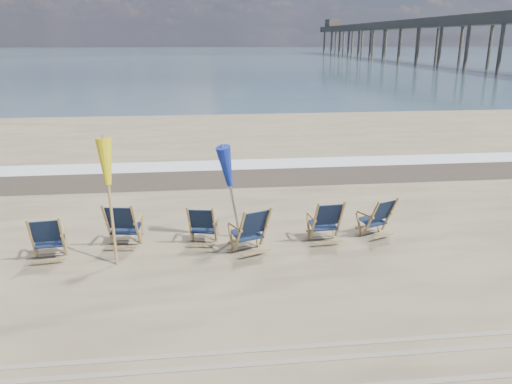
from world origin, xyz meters
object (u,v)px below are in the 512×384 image
Objects in this scene: beach_chair_1 at (136,226)px; beach_chair_2 at (214,226)px; beach_chair_4 at (340,221)px; umbrella_yellow at (107,169)px; beach_chair_0 at (62,238)px; beach_chair_5 at (390,216)px; beach_chair_3 at (266,228)px; fishing_pier at (434,35)px; umbrella_blue at (232,169)px.

beach_chair_1 reaches higher than beach_chair_2.
beach_chair_1 is at bearing -7.25° from beach_chair_4.
beach_chair_0 is at bearing 173.17° from umbrella_yellow.
beach_chair_2 is 2.58m from beach_chair_4.
beach_chair_5 is (1.17, 0.27, -0.03)m from beach_chair_4.
beach_chair_4 reaches higher than beach_chair_5.
beach_chair_1 is at bearing -21.75° from beach_chair_5.
fishing_pier is (37.94, 72.96, 4.14)m from beach_chair_3.
beach_chair_2 is 2.40m from umbrella_yellow.
beach_chair_0 is 1.65m from umbrella_yellow.
umbrella_yellow is at bearing -20.34° from beach_chair_3.
beach_chair_4 is at bearing -116.58° from fishing_pier.
beach_chair_0 is 0.47× the size of umbrella_blue.
beach_chair_1 is 1.13× the size of beach_chair_2.
beach_chair_1 is at bearing 9.96° from beach_chair_2.
umbrella_blue is at bearing -175.67° from beach_chair_0.
umbrella_blue is (0.40, 0.30, 1.10)m from beach_chair_2.
beach_chair_1 is 1.56m from beach_chair_2.
beach_chair_1 is (1.32, 0.39, 0.03)m from beach_chair_0.
beach_chair_1 reaches higher than beach_chair_3.
fishing_pier is (36.37, 72.70, 4.16)m from beach_chair_4.
beach_chair_1 is at bearing -170.41° from beach_chair_0.
umbrella_blue reaches higher than beach_chair_3.
fishing_pier is at bearing -126.91° from beach_chair_0.
beach_chair_3 is at bearing -117.48° from fishing_pier.
beach_chair_3 is at bearing 1.66° from umbrella_yellow.
beach_chair_3 is at bearing 179.96° from beach_chair_1.
umbrella_yellow is at bearing 166.08° from beach_chair_0.
beach_chair_0 is 1.04× the size of beach_chair_5.
fishing_pier is (41.82, 72.93, 4.17)m from beach_chair_0.
beach_chair_1 is at bearing -119.18° from fishing_pier.
beach_chair_5 is (2.74, 0.53, -0.05)m from beach_chair_3.
beach_chair_2 is (2.88, 0.36, -0.03)m from beach_chair_0.
beach_chair_0 is at bearing 26.07° from beach_chair_1.
umbrella_blue is 81.96m from fishing_pier.
beach_chair_0 is 0.98× the size of beach_chair_4.
beach_chair_0 is 5.46m from beach_chair_4.
beach_chair_3 reaches higher than beach_chair_5.
umbrella_yellow is at bearing -0.57° from beach_chair_4.
umbrella_yellow reaches higher than beach_chair_2.
beach_chair_5 is at bearing 177.22° from beach_chair_0.
umbrella_yellow is 2.45m from umbrella_blue.
beach_chair_0 is at bearing -168.58° from umbrella_blue.
fishing_pier reaches higher than beach_chair_2.
beach_chair_2 is at bearing -7.89° from beach_chair_4.
beach_chair_1 is 5.30m from beach_chair_5.
umbrella_yellow reaches higher than beach_chair_1.
beach_chair_0 is 6.64m from beach_chair_5.
umbrella_yellow is at bearing -161.42° from umbrella_blue.
beach_chair_3 is 1.04× the size of beach_chair_4.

